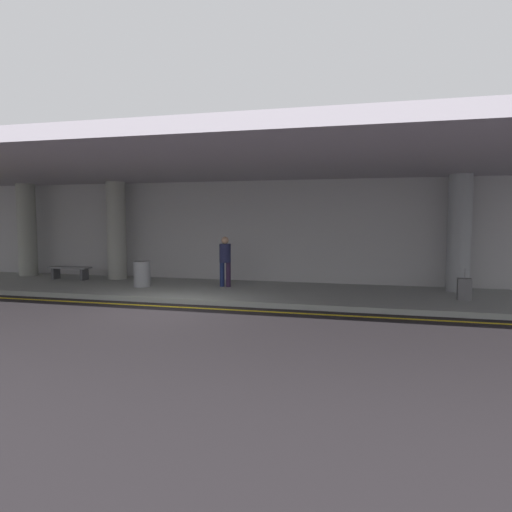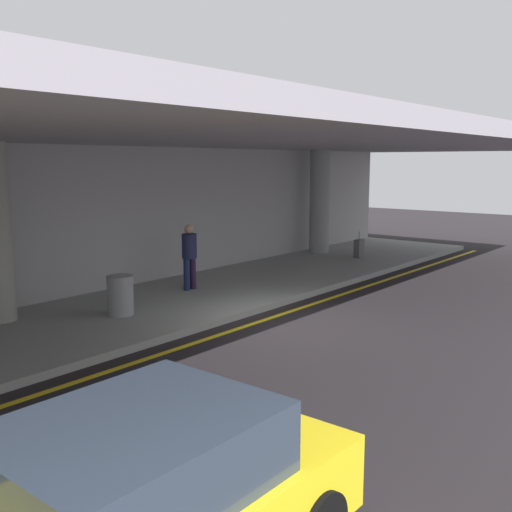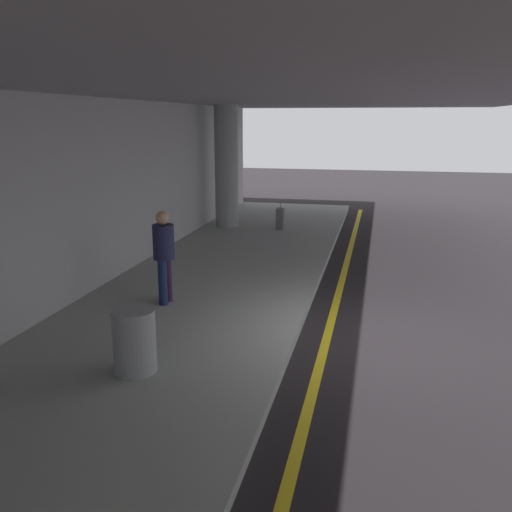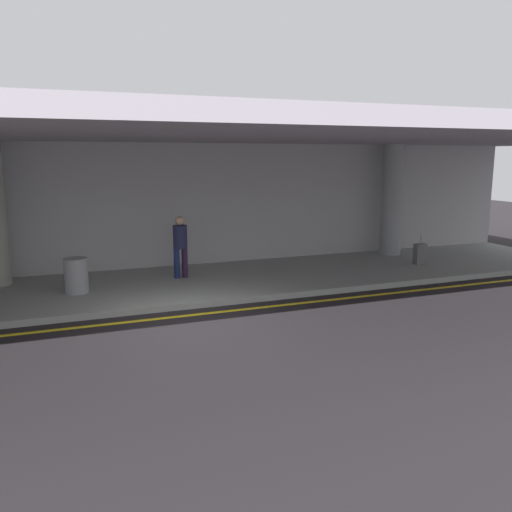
% 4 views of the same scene
% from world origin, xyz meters
% --- Properties ---
extents(ground_plane, '(60.00, 60.00, 0.00)m').
position_xyz_m(ground_plane, '(0.00, 0.00, 0.00)').
color(ground_plane, black).
extents(sidewalk, '(26.00, 4.20, 0.15)m').
position_xyz_m(sidewalk, '(0.00, 3.10, 0.07)').
color(sidewalk, '#969B95').
rests_on(sidewalk, ground).
extents(lane_stripe_yellow, '(26.00, 0.14, 0.01)m').
position_xyz_m(lane_stripe_yellow, '(0.00, 0.56, 0.00)').
color(lane_stripe_yellow, yellow).
rests_on(lane_stripe_yellow, ground).
extents(support_column_left_mid, '(0.71, 0.71, 3.65)m').
position_xyz_m(support_column_left_mid, '(-8.00, 4.46, 1.97)').
color(support_column_left_mid, '#979B90').
rests_on(support_column_left_mid, sidewalk).
extents(support_column_center, '(0.71, 0.71, 3.65)m').
position_xyz_m(support_column_center, '(-4.00, 4.46, 1.97)').
color(support_column_center, '#9D9F95').
rests_on(support_column_center, sidewalk).
extents(support_column_right_mid, '(0.71, 0.71, 3.65)m').
position_xyz_m(support_column_right_mid, '(8.00, 4.46, 1.97)').
color(support_column_right_mid, '#939699').
rests_on(support_column_right_mid, sidewalk).
extents(ceiling_overhang, '(28.00, 13.20, 0.30)m').
position_xyz_m(ceiling_overhang, '(0.00, 2.60, 3.95)').
color(ceiling_overhang, '#958E9A').
rests_on(ceiling_overhang, support_column_far_left).
extents(terminal_back_wall, '(26.00, 0.30, 3.80)m').
position_xyz_m(terminal_back_wall, '(0.00, 5.35, 1.90)').
color(terminal_back_wall, '#AEACAD').
rests_on(terminal_back_wall, ground).
extents(traveler_with_luggage, '(0.38, 0.38, 1.68)m').
position_xyz_m(traveler_with_luggage, '(0.60, 3.54, 1.11)').
color(traveler_with_luggage, navy).
rests_on(traveler_with_luggage, sidewalk).
extents(suitcase_upright_primary, '(0.36, 0.22, 0.90)m').
position_xyz_m(suitcase_upright_primary, '(7.89, 2.76, 0.46)').
color(suitcase_upright_primary, '#5E5E60').
rests_on(suitcase_upright_primary, sidewalk).
extents(bench_metal, '(1.60, 0.50, 0.48)m').
position_xyz_m(bench_metal, '(-5.62, 3.82, 0.50)').
color(bench_metal, slate).
rests_on(bench_metal, sidewalk).
extents(trash_bin_steel, '(0.56, 0.56, 0.85)m').
position_xyz_m(trash_bin_steel, '(-2.12, 2.88, 0.57)').
color(trash_bin_steel, gray).
rests_on(trash_bin_steel, sidewalk).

